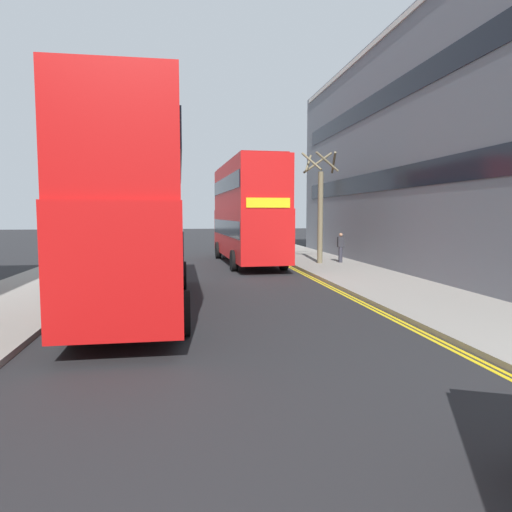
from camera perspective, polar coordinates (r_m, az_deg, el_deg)
The scene contains 10 objects.
sidewalk_right at distance 17.81m, azimuth 16.92°, elevation -3.86°, with size 4.00×80.00×0.14m, color gray.
sidewalk_left at distance 16.94m, azimuth -27.04°, elevation -4.66°, with size 4.00×80.00×0.14m, color gray.
kerb_line_outer at distance 15.18m, azimuth 13.01°, elevation -5.56°, with size 0.10×56.00×0.01m, color yellow.
kerb_line_inner at distance 15.12m, azimuth 12.44°, elevation -5.59°, with size 0.10×56.00×0.01m, color yellow.
double_decker_bus_away at distance 14.07m, azimuth -14.21°, elevation 5.97°, with size 2.87×10.83×5.64m.
double_decker_bus_oncoming at distance 26.20m, azimuth -1.10°, elevation 5.66°, with size 3.14×10.90×5.64m.
pedestrian_far at distance 26.00m, azimuth 10.28°, elevation 1.08°, with size 0.34×0.22×1.62m.
street_tree_near at distance 36.31m, azimuth 2.84°, elevation 5.66°, with size 1.71×1.71×6.45m.
street_tree_mid at distance 25.47m, azimuth 7.83°, elevation 6.17°, with size 1.89×1.96×6.05m.
townhouse_terrace_right at distance 26.97m, azimuth 24.79°, elevation 11.15°, with size 10.08×28.00×11.66m.
Camera 1 is at (-1.16, 0.15, 2.79)m, focal length 32.78 mm.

